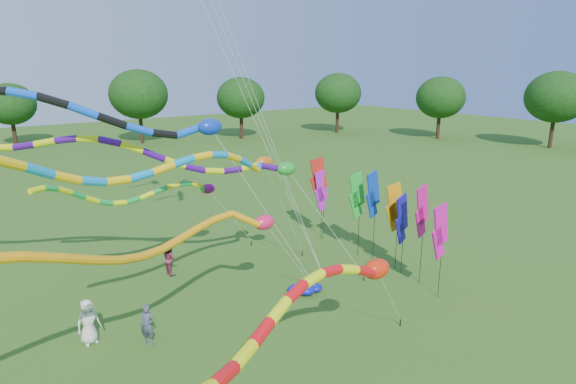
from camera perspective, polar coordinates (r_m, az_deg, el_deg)
ground at (r=19.35m, az=6.34°, el=-16.34°), size 160.00×160.00×0.00m
tree_ring at (r=13.03m, az=24.67°, el=-6.66°), size 115.50×117.50×9.68m
tube_kite_red at (r=11.86m, az=2.11°, el=-13.51°), size 14.07×6.46×6.64m
tube_kite_orange at (r=15.55m, az=-14.27°, el=-5.38°), size 15.10×5.02×6.82m
tube_kite_purple at (r=20.04m, az=-11.79°, el=3.80°), size 13.58×6.28×8.00m
tube_kite_blue at (r=18.68m, az=-24.20°, el=8.52°), size 16.11×6.18×10.10m
tube_kite_cyan at (r=17.79m, az=-10.03°, el=3.10°), size 13.86×5.96×8.44m
tube_kite_green at (r=22.26m, az=-15.32°, el=0.09°), size 11.15×3.44×6.31m
banner_pole_red at (r=27.52m, az=3.62°, el=1.59°), size 1.16×0.28×4.98m
banner_pole_orange at (r=24.02m, az=12.52°, el=-1.77°), size 1.16×0.29×4.54m
banner_pole_violet at (r=27.71m, az=3.94°, el=0.15°), size 1.16×0.25×4.25m
banner_pole_green at (r=25.39m, az=8.14°, el=-0.41°), size 1.16×0.10×4.65m
banner_pole_magenta_a at (r=21.48m, az=17.58°, el=-4.50°), size 1.16×0.12×4.40m
banner_pole_magenta_b at (r=22.59m, az=15.57°, el=-2.24°), size 1.16×0.25×4.84m
banner_pole_blue_b at (r=24.91m, az=10.02°, el=-0.32°), size 1.16×0.24×4.85m
banner_pole_blue_a at (r=23.67m, az=13.34°, el=-3.17°), size 1.15×0.32×4.10m
blue_nylon_heap at (r=21.91m, az=2.53°, el=-11.66°), size 1.43×1.19×0.50m
person_a at (r=19.69m, az=-22.60°, el=-14.00°), size 0.92×0.66×1.74m
person_b at (r=18.98m, az=-16.33°, el=-14.87°), size 0.65×0.67×1.55m
person_c at (r=24.48m, az=-13.79°, el=-7.68°), size 0.62×0.79×1.60m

